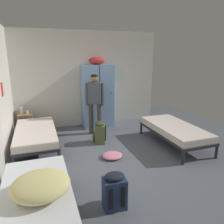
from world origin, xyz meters
TOP-DOWN VIEW (x-y plane):
  - ground_plane at (0.00, 0.00)m, footprint 7.89×7.89m
  - room_backdrop at (-1.14, 1.17)m, footprint 4.38×4.99m
  - locker_bank at (0.22, 2.18)m, footprint 0.90×0.55m
  - shelf_unit at (-1.83, 2.19)m, footprint 0.38×0.30m
  - bed_left_rear at (-1.58, 1.04)m, footprint 0.90×1.90m
  - bed_left_front at (-1.58, -1.43)m, footprint 0.90×1.90m
  - bed_right at (1.58, 0.21)m, footprint 0.90×1.90m
  - bedding_heap at (-1.51, -1.51)m, footprint 0.70×0.66m
  - person_traveler at (-0.02, 1.60)m, footprint 0.49×0.31m
  - water_bottle at (-1.91, 2.21)m, footprint 0.07×0.07m
  - lotion_bottle at (-1.76, 2.15)m, footprint 0.05×0.05m
  - backpack_navy at (-0.55, -1.42)m, footprint 0.34×0.35m
  - backpack_olive at (-0.09, 0.92)m, footprint 0.39×0.38m
  - clothes_pile_pink at (-0.07, 0.04)m, footprint 0.43×0.40m

SIDE VIEW (x-z plane):
  - ground_plane at x=0.00m, z-range 0.00..0.00m
  - clothes_pile_pink at x=-0.07m, z-range 0.00..0.10m
  - backpack_navy at x=-0.55m, z-range -0.02..0.53m
  - backpack_olive at x=-0.09m, z-range -0.02..0.53m
  - shelf_unit at x=-1.83m, z-range 0.06..0.63m
  - bed_left_rear at x=-1.58m, z-range 0.14..0.63m
  - bed_left_front at x=-1.58m, z-range 0.14..0.63m
  - bed_right at x=1.58m, z-range 0.14..0.63m
  - bedding_heap at x=-1.51m, z-range 0.49..0.75m
  - lotion_bottle at x=-1.76m, z-range 0.56..0.70m
  - water_bottle at x=-1.91m, z-range 0.56..0.81m
  - locker_bank at x=0.22m, z-range -0.07..2.00m
  - person_traveler at x=-0.02m, z-range 0.17..1.80m
  - room_backdrop at x=-1.14m, z-range 0.00..2.81m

